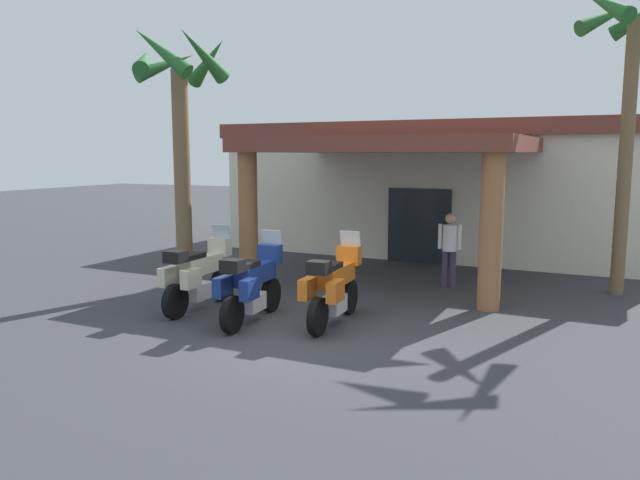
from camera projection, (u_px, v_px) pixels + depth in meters
ground_plane at (303, 333)px, 10.54m from camera, size 80.00×80.00×0.00m
motel_building at (443, 186)px, 19.25m from camera, size 13.38×10.73×3.99m
motorcycle_cream at (198, 275)px, 12.03m from camera, size 0.70×2.21×1.61m
motorcycle_blue at (252, 285)px, 11.13m from camera, size 0.73×2.21×1.61m
motorcycle_orange at (334, 286)px, 10.98m from camera, size 0.71×2.21×1.61m
pedestrian at (450, 245)px, 14.00m from camera, size 0.53×0.32×1.72m
palm_tree_near_portico at (633, 58)px, 12.79m from camera, size 2.28×2.44×6.74m
palm_tree_roadside at (179, 110)px, 13.64m from camera, size 2.24×2.29×5.80m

